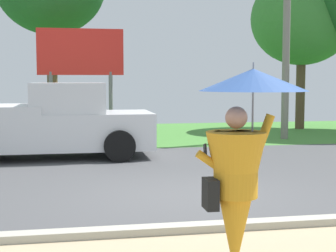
# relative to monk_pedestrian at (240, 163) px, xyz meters

# --- Properties ---
(ground_plane) EXTENTS (40.00, 22.00, 0.20)m
(ground_plane) POSITION_rel_monk_pedestrian_xyz_m (0.27, 6.45, -1.18)
(ground_plane) COLOR #4C4C4F
(monk_pedestrian) EXTENTS (1.11, 1.08, 2.13)m
(monk_pedestrian) POSITION_rel_monk_pedestrian_xyz_m (0.00, 0.00, 0.00)
(monk_pedestrian) COLOR orange
(monk_pedestrian) RESTS_ON ground_plane
(pickup_truck) EXTENTS (5.20, 2.28, 1.88)m
(pickup_truck) POSITION_rel_monk_pedestrian_xyz_m (-2.21, 8.30, -0.26)
(pickup_truck) COLOR silver
(pickup_truck) RESTS_ON ground_plane
(utility_pole) EXTENTS (1.80, 0.24, 7.28)m
(utility_pole) POSITION_rel_monk_pedestrian_xyz_m (5.27, 11.03, 2.68)
(utility_pole) COLOR gray
(utility_pole) RESTS_ON ground_plane
(roadside_billboard) EXTENTS (2.60, 0.12, 3.50)m
(roadside_billboard) POSITION_rel_monk_pedestrian_xyz_m (-1.37, 11.00, 1.41)
(roadside_billboard) COLOR slate
(roadside_billboard) RESTS_ON ground_plane
(tree_center_back) EXTENTS (4.02, 4.02, 6.18)m
(tree_center_back) POSITION_rel_monk_pedestrian_xyz_m (7.31, 14.24, 3.20)
(tree_center_back) COLOR brown
(tree_center_back) RESTS_ON ground_plane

